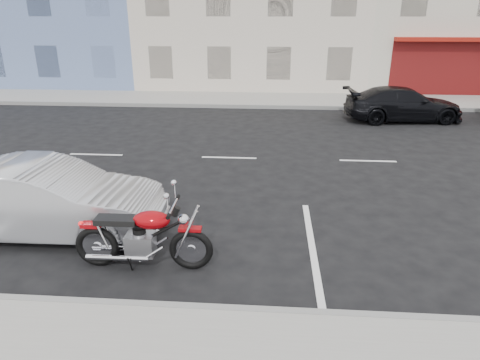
% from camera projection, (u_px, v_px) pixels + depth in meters
% --- Properties ---
extents(ground, '(120.00, 120.00, 0.00)m').
position_uv_depth(ground, '(298.00, 159.00, 12.38)').
color(ground, black).
rests_on(ground, ground).
extents(sidewalk_far, '(80.00, 3.40, 0.15)m').
position_uv_depth(sidewalk_far, '(185.00, 99.00, 20.78)').
color(sidewalk_far, gray).
rests_on(sidewalk_far, ground).
extents(curb_far, '(80.00, 0.12, 0.16)m').
position_uv_depth(curb_far, '(178.00, 106.00, 19.20)').
color(curb_far, gray).
rests_on(curb_far, ground).
extents(motorcycle, '(2.29, 0.76, 1.15)m').
position_uv_depth(motorcycle, '(193.00, 241.00, 6.90)').
color(motorcycle, black).
rests_on(motorcycle, ground).
extents(sedan_silver, '(4.34, 1.58, 1.42)m').
position_uv_depth(sedan_silver, '(46.00, 200.00, 7.96)').
color(sedan_silver, '#B6B8BF').
rests_on(sedan_silver, ground).
extents(car_far, '(4.64, 2.26, 1.30)m').
position_uv_depth(car_far, '(403.00, 104.00, 16.63)').
color(car_far, black).
rests_on(car_far, ground).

